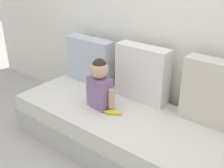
{
  "coord_description": "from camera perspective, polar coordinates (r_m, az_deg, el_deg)",
  "views": [
    {
      "loc": [
        1.26,
        -1.73,
        1.69
      ],
      "look_at": [
        -0.11,
        0.0,
        0.65
      ],
      "focal_mm": 43.83,
      "sensor_mm": 36.0,
      "label": 1
    }
  ],
  "objects": [
    {
      "name": "ground_plane",
      "position": [
        2.73,
        1.81,
        -13.03
      ],
      "size": [
        12.0,
        12.0,
        0.0
      ],
      "primitive_type": "plane",
      "color": "#B2ADA3"
    },
    {
      "name": "banana",
      "position": [
        2.45,
        0.2,
        -5.94
      ],
      "size": [
        0.17,
        0.12,
        0.04
      ],
      "primitive_type": "ellipsoid",
      "rotation": [
        0.0,
        0.0,
        0.48
      ],
      "color": "yellow",
      "rests_on": "couch"
    },
    {
      "name": "throw_pillow_center",
      "position": [
        2.62,
        6.26,
        2.17
      ],
      "size": [
        0.53,
        0.16,
        0.54
      ],
      "primitive_type": "cube",
      "color": "silver",
      "rests_on": "couch"
    },
    {
      "name": "back_wall",
      "position": [
        2.66,
        9.55,
        13.85
      ],
      "size": [
        5.35,
        0.1,
        2.36
      ],
      "primitive_type": "cube",
      "color": "silver",
      "rests_on": "ground"
    },
    {
      "name": "toddler",
      "position": [
        2.48,
        -2.59,
        0.12
      ],
      "size": [
        0.33,
        0.17,
        0.48
      ],
      "color": "gray",
      "rests_on": "couch"
    },
    {
      "name": "couch",
      "position": [
        2.61,
        1.87,
        -9.64
      ],
      "size": [
        2.15,
        0.85,
        0.4
      ],
      "color": "beige",
      "rests_on": "ground"
    },
    {
      "name": "throw_pillow_left",
      "position": [
        3.01,
        -4.52,
        4.89
      ],
      "size": [
        0.56,
        0.16,
        0.5
      ],
      "primitive_type": "cube",
      "color": "#B2BCC6",
      "rests_on": "couch"
    },
    {
      "name": "throw_pillow_right",
      "position": [
        2.37,
        19.94,
        -1.72
      ],
      "size": [
        0.46,
        0.16,
        0.56
      ],
      "primitive_type": "cube",
      "color": "beige",
      "rests_on": "couch"
    }
  ]
}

